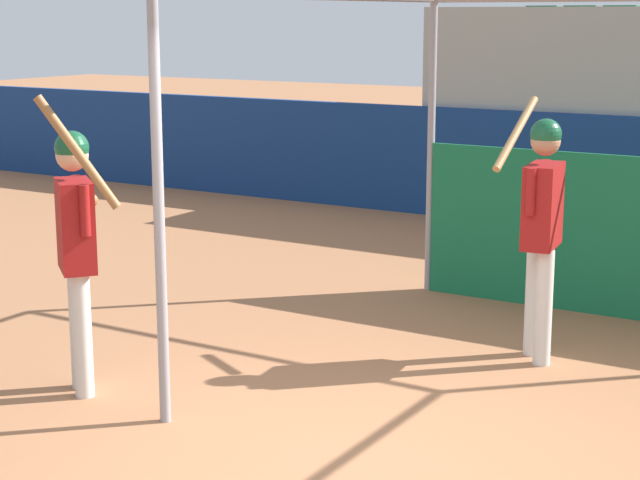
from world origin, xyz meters
TOP-DOWN VIEW (x-y plane):
  - ground_plane at (0.00, 0.00)m, footprint 60.00×60.00m
  - batting_cage at (0.55, 3.32)m, footprint 4.02×3.99m
  - player_batter at (0.17, 2.49)m, footprint 0.51×0.87m
  - player_waiting at (-2.25, 0.17)m, footprint 0.74×0.58m

SIDE VIEW (x-z plane):
  - ground_plane at x=0.00m, z-range 0.00..0.00m
  - player_waiting at x=-2.25m, z-range 0.06..2.14m
  - player_batter at x=0.17m, z-range 0.14..2.08m
  - batting_cage at x=0.55m, z-range -0.18..2.55m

